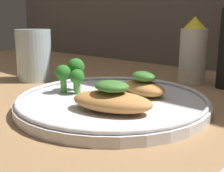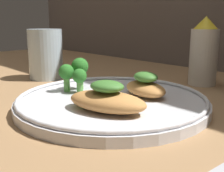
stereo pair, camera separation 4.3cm
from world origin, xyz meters
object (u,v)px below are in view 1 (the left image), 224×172
(broccoli_bunch, at_px, (73,72))
(sauce_bottle, at_px, (193,52))
(plate, at_px, (112,101))
(drinking_glass, at_px, (34,55))

(broccoli_bunch, bearing_deg, sauce_bottle, 70.72)
(plate, distance_m, broccoli_bunch, 0.09)
(broccoli_bunch, distance_m, drinking_glass, 0.19)
(plate, xyz_separation_m, drinking_glass, (-0.27, 0.04, 0.05))
(drinking_glass, bearing_deg, sauce_bottle, 37.05)
(broccoli_bunch, xyz_separation_m, drinking_glass, (-0.19, 0.05, 0.01))
(broccoli_bunch, bearing_deg, drinking_glass, 165.84)
(plate, relative_size, broccoli_bunch, 5.07)
(broccoli_bunch, relative_size, drinking_glass, 0.52)
(plate, xyz_separation_m, sauce_bottle, (0.01, 0.25, 0.06))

